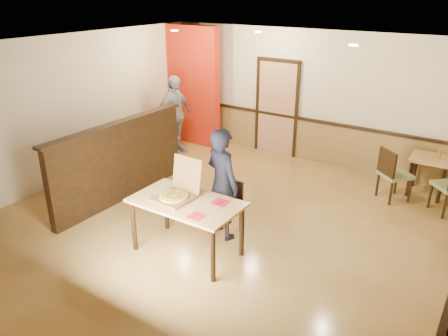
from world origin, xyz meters
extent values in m
plane|color=tan|center=(0.00, 0.00, 0.00)|extent=(7.00, 7.00, 0.00)
plane|color=black|center=(0.00, 0.00, 2.80)|extent=(7.00, 7.00, 0.00)
plane|color=beige|center=(0.00, 3.50, 1.40)|extent=(7.00, 0.00, 7.00)
plane|color=beige|center=(-3.50, 0.00, 1.40)|extent=(0.00, 7.00, 7.00)
cube|color=olive|center=(0.00, 3.47, 0.45)|extent=(7.00, 0.04, 0.90)
cube|color=black|center=(0.00, 3.45, 0.92)|extent=(7.00, 0.06, 0.06)
cube|color=tan|center=(-0.80, 3.46, 1.05)|extent=(0.90, 0.06, 2.10)
cube|color=black|center=(-2.00, -0.20, 0.70)|extent=(0.14, 3.00, 1.40)
cube|color=black|center=(-2.00, -0.20, 1.42)|extent=(0.20, 3.10, 0.05)
cube|color=#B7200D|center=(-2.90, 3.00, 1.40)|extent=(1.60, 0.20, 2.78)
cylinder|color=beige|center=(-2.30, 1.80, 2.78)|extent=(0.14, 0.14, 0.02)
cylinder|color=beige|center=(-0.80, 2.50, 2.78)|extent=(0.14, 0.14, 0.02)
cylinder|color=beige|center=(1.40, 1.50, 2.78)|extent=(0.14, 0.14, 0.02)
cube|color=tan|center=(0.07, -0.94, 0.81)|extent=(1.56, 0.90, 0.04)
cylinder|color=black|center=(-0.62, -1.31, 0.39)|extent=(0.07, 0.07, 0.79)
cylinder|color=black|center=(-0.63, -0.58, 0.39)|extent=(0.07, 0.07, 0.79)
cylinder|color=black|center=(0.76, -1.29, 0.39)|extent=(0.07, 0.07, 0.79)
cylinder|color=black|center=(0.76, -0.57, 0.39)|extent=(0.07, 0.07, 0.79)
cube|color=olive|center=(0.21, -0.17, 0.42)|extent=(0.43, 0.43, 0.05)
cube|color=black|center=(0.21, 0.02, 0.64)|extent=(0.40, 0.04, 0.40)
cylinder|color=black|center=(0.03, -0.34, 0.18)|extent=(0.04, 0.04, 0.36)
cylinder|color=black|center=(0.04, 0.01, 0.18)|extent=(0.04, 0.04, 0.36)
cylinder|color=black|center=(0.38, -0.34, 0.18)|extent=(0.04, 0.04, 0.36)
cylinder|color=black|center=(0.38, 0.00, 0.18)|extent=(0.04, 0.04, 0.36)
cube|color=olive|center=(2.10, 2.49, 0.48)|extent=(0.67, 0.67, 0.06)
cube|color=black|center=(1.96, 2.33, 0.74)|extent=(0.38, 0.33, 0.46)
cylinder|color=black|center=(2.38, 2.52, 0.21)|extent=(0.05, 0.05, 0.42)
cylinder|color=black|center=(2.13, 2.21, 0.21)|extent=(0.05, 0.05, 0.42)
cylinder|color=black|center=(2.08, 2.77, 0.21)|extent=(0.05, 0.05, 0.42)
cylinder|color=black|center=(1.83, 2.47, 0.21)|extent=(0.05, 0.05, 0.42)
cylinder|color=black|center=(2.72, 2.50, 0.21)|extent=(0.05, 0.05, 0.42)
cylinder|color=black|center=(3.00, 2.21, 0.21)|extent=(0.05, 0.05, 0.42)
cube|color=tan|center=(2.55, 3.04, 0.71)|extent=(0.70, 0.70, 0.04)
cylinder|color=black|center=(2.30, 2.78, 0.34)|extent=(0.07, 0.07, 0.69)
cylinder|color=black|center=(2.29, 3.29, 0.34)|extent=(0.07, 0.07, 0.69)
cylinder|color=black|center=(2.82, 2.79, 0.34)|extent=(0.07, 0.07, 0.69)
cylinder|color=black|center=(2.81, 3.31, 0.34)|extent=(0.07, 0.07, 0.69)
imported|color=black|center=(0.21, -0.25, 0.87)|extent=(0.73, 0.58, 1.73)
imported|color=#999AA1|center=(-2.73, 2.19, 0.89)|extent=(0.48, 1.07, 1.79)
cube|color=brown|center=(-0.11, -0.99, 0.85)|extent=(0.52, 0.52, 0.04)
cube|color=brown|center=(-0.10, -0.69, 1.11)|extent=(0.51, 0.12, 0.50)
cylinder|color=gold|center=(-0.11, -0.99, 0.88)|extent=(0.53, 0.53, 0.03)
cube|color=red|center=(0.45, -1.21, 0.83)|extent=(0.20, 0.20, 0.00)
cylinder|color=silver|center=(0.42, -1.21, 0.84)|extent=(0.01, 0.17, 0.01)
cube|color=silver|center=(0.48, -1.21, 0.84)|extent=(0.01, 0.18, 0.00)
cube|color=red|center=(0.48, -0.71, 0.83)|extent=(0.23, 0.23, 0.00)
cylinder|color=silver|center=(0.45, -0.71, 0.84)|extent=(0.01, 0.19, 0.01)
cube|color=silver|center=(0.51, -0.71, 0.84)|extent=(0.02, 0.20, 0.00)
cylinder|color=#846118|center=(2.68, 3.07, 0.80)|extent=(0.06, 0.06, 0.15)
camera|label=1|loc=(3.51, -5.16, 3.59)|focal=35.00mm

